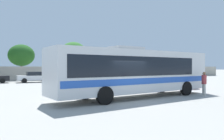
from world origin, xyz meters
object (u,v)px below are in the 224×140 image
object	(u,v)px
coach_bus_silver_blue	(135,71)
roadside_tree_midright	(73,54)
attendant_by_bus_door	(204,82)
vendor_umbrella_near_gate_red	(183,72)
roadside_tree_midleft	(21,55)
parked_car_third_white	(35,77)

from	to	relation	value
coach_bus_silver_blue	roadside_tree_midright	xyz separation A→B (m)	(3.77, 26.25, 2.71)
attendant_by_bus_door	roadside_tree_midright	distance (m)	27.86
coach_bus_silver_blue	roadside_tree_midright	world-z (taller)	roadside_tree_midright
vendor_umbrella_near_gate_red	roadside_tree_midleft	size ratio (longest dim) A/B	0.41
roadside_tree_midleft	roadside_tree_midright	xyz separation A→B (m)	(8.53, -3.10, 0.38)
parked_car_third_white	attendant_by_bus_door	bearing A→B (deg)	-66.01
vendor_umbrella_near_gate_red	parked_car_third_white	size ratio (longest dim) A/B	0.55
coach_bus_silver_blue	roadside_tree_midright	bearing A→B (deg)	81.83
vendor_umbrella_near_gate_red	parked_car_third_white	xyz separation A→B (m)	(-11.97, 15.69, -0.86)
roadside_tree_midright	vendor_umbrella_near_gate_red	bearing A→B (deg)	-79.28
parked_car_third_white	roadside_tree_midright	world-z (taller)	roadside_tree_midright
attendant_by_bus_door	roadside_tree_midleft	distance (m)	32.45
attendant_by_bus_door	roadside_tree_midleft	bearing A→B (deg)	108.10
attendant_by_bus_door	roadside_tree_midleft	xyz separation A→B (m)	(-10.03, 30.69, 3.19)
roadside_tree_midright	attendant_by_bus_door	bearing A→B (deg)	-86.89
attendant_by_bus_door	roadside_tree_midright	size ratio (longest dim) A/B	0.26
parked_car_third_white	roadside_tree_midright	size ratio (longest dim) A/B	0.68
coach_bus_silver_blue	roadside_tree_midleft	world-z (taller)	roadside_tree_midleft
roadside_tree_midleft	roadside_tree_midright	world-z (taller)	roadside_tree_midright
roadside_tree_midleft	attendant_by_bus_door	bearing A→B (deg)	-71.90
roadside_tree_midleft	roadside_tree_midright	size ratio (longest dim) A/B	0.92
coach_bus_silver_blue	roadside_tree_midleft	distance (m)	29.83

